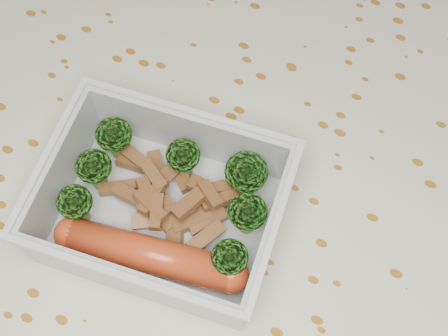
% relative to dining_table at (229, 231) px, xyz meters
% --- Properties ---
extents(dining_table, '(1.40, 0.90, 0.75)m').
position_rel_dining_table_xyz_m(dining_table, '(0.00, 0.00, 0.00)').
color(dining_table, brown).
rests_on(dining_table, ground).
extents(tablecloth, '(1.46, 0.96, 0.19)m').
position_rel_dining_table_xyz_m(tablecloth, '(0.00, 0.00, 0.05)').
color(tablecloth, beige).
rests_on(tablecloth, dining_table).
extents(lunch_container, '(0.19, 0.16, 0.06)m').
position_rel_dining_table_xyz_m(lunch_container, '(-0.03, -0.04, 0.11)').
color(lunch_container, silver).
rests_on(lunch_container, tablecloth).
extents(broccoli_florets, '(0.15, 0.11, 0.04)m').
position_rel_dining_table_xyz_m(broccoli_florets, '(-0.03, -0.03, 0.12)').
color(broccoli_florets, '#608C3F').
rests_on(broccoli_florets, lunch_container).
extents(meat_pile, '(0.11, 0.07, 0.03)m').
position_rel_dining_table_xyz_m(meat_pile, '(-0.03, -0.03, 0.11)').
color(meat_pile, brown).
rests_on(meat_pile, lunch_container).
extents(sausage, '(0.14, 0.05, 0.03)m').
position_rel_dining_table_xyz_m(sausage, '(-0.02, -0.08, 0.11)').
color(sausage, '#B63C19').
rests_on(sausage, lunch_container).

